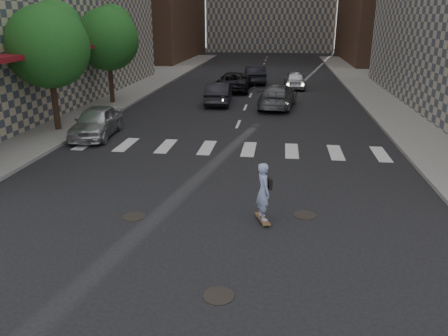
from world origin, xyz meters
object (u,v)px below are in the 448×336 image
(traffic_car_e, at_px, (255,74))
(traffic_car_d, at_px, (295,80))
(traffic_car_c, at_px, (234,81))
(traffic_car_b, at_px, (278,96))
(traffic_car_a, at_px, (219,93))
(silver_sedan, at_px, (97,122))
(tree_b, at_px, (50,43))
(tree_c, at_px, (109,36))
(skateboarder, at_px, (264,191))

(traffic_car_e, bearing_deg, traffic_car_d, 136.60)
(traffic_car_c, bearing_deg, traffic_car_b, 117.46)
(traffic_car_a, xyz_separation_m, traffic_car_e, (1.91, 10.61, 0.05))
(traffic_car_d, bearing_deg, traffic_car_c, 19.93)
(silver_sedan, bearing_deg, tree_b, 157.30)
(silver_sedan, xyz_separation_m, traffic_car_a, (5.00, 9.66, -0.01))
(tree_c, bearing_deg, traffic_car_a, 6.61)
(traffic_car_a, bearing_deg, traffic_car_c, -97.61)
(traffic_car_a, bearing_deg, tree_c, 3.38)
(silver_sedan, xyz_separation_m, traffic_car_d, (10.53, 17.66, -0.03))
(tree_b, relative_size, traffic_car_a, 1.41)
(skateboarder, bearing_deg, traffic_car_b, 69.46)
(traffic_car_a, xyz_separation_m, traffic_car_d, (5.53, 8.00, -0.02))
(tree_c, xyz_separation_m, skateboarder, (11.46, -17.73, -3.66))
(tree_c, relative_size, traffic_car_c, 1.17)
(tree_b, bearing_deg, traffic_car_e, 64.30)
(skateboarder, bearing_deg, traffic_car_d, 66.72)
(skateboarder, distance_m, traffic_car_b, 17.86)
(tree_c, bearing_deg, traffic_car_c, 40.93)
(tree_c, xyz_separation_m, traffic_car_c, (7.91, 6.86, -3.86))
(skateboarder, distance_m, traffic_car_c, 24.85)
(skateboarder, xyz_separation_m, traffic_car_d, (1.53, 26.60, -0.23))
(silver_sedan, height_order, traffic_car_a, silver_sedan)
(traffic_car_e, bearing_deg, tree_c, 43.16)
(tree_b, relative_size, silver_sedan, 1.45)
(silver_sedan, bearing_deg, traffic_car_e, 66.39)
(traffic_car_a, bearing_deg, tree_b, 46.71)
(traffic_car_b, distance_m, traffic_car_d, 8.84)
(traffic_car_a, bearing_deg, traffic_car_d, -127.88)
(silver_sedan, bearing_deg, skateboarder, -49.57)
(traffic_car_c, relative_size, traffic_car_d, 1.29)
(traffic_car_c, bearing_deg, skateboarder, 96.80)
(tree_c, xyz_separation_m, traffic_car_d, (12.98, 8.86, -3.90))
(skateboarder, distance_m, traffic_car_a, 19.02)
(silver_sedan, relative_size, traffic_car_b, 0.84)
(tree_b, distance_m, traffic_car_d, 21.64)
(tree_b, distance_m, traffic_car_b, 14.70)
(tree_b, bearing_deg, traffic_car_c, 61.96)
(tree_b, height_order, traffic_car_b, tree_b)
(traffic_car_b, bearing_deg, tree_b, 42.04)
(traffic_car_b, bearing_deg, tree_c, 7.71)
(tree_b, distance_m, traffic_car_a, 12.21)
(tree_c, height_order, traffic_car_c, tree_c)
(tree_b, relative_size, traffic_car_d, 1.50)
(skateboarder, distance_m, silver_sedan, 12.69)
(traffic_car_d, bearing_deg, traffic_car_a, 53.74)
(skateboarder, relative_size, traffic_car_a, 0.40)
(traffic_car_c, distance_m, traffic_car_d, 5.45)
(tree_b, bearing_deg, tree_c, 90.00)
(tree_c, relative_size, silver_sedan, 1.45)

